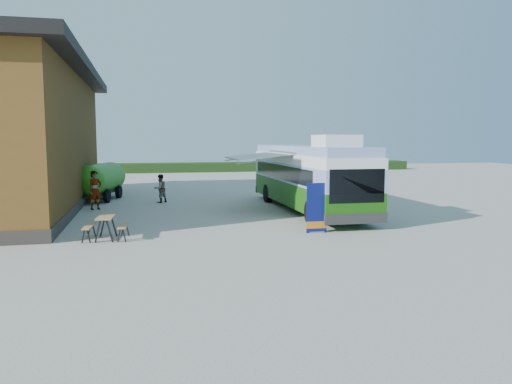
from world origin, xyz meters
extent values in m
plane|color=#BCB7AD|center=(0.00, 0.00, 0.00)|extent=(100.00, 100.00, 0.00)
cube|color=#332D28|center=(-10.50, 10.00, 0.25)|extent=(8.10, 20.10, 0.50)
cube|color=#264419|center=(8.00, 38.00, 0.50)|extent=(40.00, 3.00, 1.00)
cube|color=#237513|center=(4.86, 5.87, 0.93)|extent=(2.64, 12.36, 1.13)
cube|color=#889FD5|center=(4.86, 5.87, 1.95)|extent=(2.64, 12.36, 0.93)
cube|color=black|center=(3.59, 6.39, 1.95)|extent=(0.10, 10.29, 0.72)
cube|color=black|center=(6.14, 6.37, 1.95)|extent=(0.10, 10.29, 0.72)
cube|color=white|center=(4.86, 5.87, 2.65)|extent=(2.64, 12.36, 0.46)
cube|color=#889FD5|center=(4.86, 5.87, 3.09)|extent=(2.49, 12.15, 0.41)
cube|color=white|center=(4.84, 1.96, 3.55)|extent=(1.66, 1.86, 0.51)
cube|color=black|center=(4.83, -0.27, 1.80)|extent=(2.31, 0.07, 1.34)
cube|color=#2D2D2D|center=(4.83, -0.22, 0.51)|extent=(2.62, 0.21, 0.41)
cube|color=#2D2D2D|center=(4.90, 11.96, 0.51)|extent=(2.62, 0.21, 0.41)
cylinder|color=black|center=(3.67, 1.76, 0.51)|extent=(0.31, 1.03, 1.03)
cylinder|color=black|center=(6.00, 1.75, 0.51)|extent=(0.31, 1.03, 1.03)
cylinder|color=black|center=(3.72, 9.47, 0.51)|extent=(0.31, 1.03, 1.03)
cylinder|color=black|center=(6.05, 9.46, 0.51)|extent=(0.31, 1.03, 1.03)
cube|color=white|center=(2.28, 6.06, 2.74)|extent=(2.61, 4.16, 0.32)
cube|color=#A5A8AD|center=(3.57, 6.05, 2.93)|extent=(0.18, 4.45, 0.15)
cylinder|color=#A5A8AD|center=(2.27, 4.29, 2.64)|extent=(2.68, 0.07, 0.33)
cylinder|color=#A5A8AD|center=(2.29, 7.83, 2.64)|extent=(2.68, 0.07, 0.33)
cube|color=#0B145A|center=(3.23, -0.16, 0.97)|extent=(0.83, 0.03, 1.95)
cube|color=orange|center=(3.23, -0.16, 0.31)|extent=(0.85, 0.04, 0.27)
cube|color=#A5A8AD|center=(3.23, -0.16, 0.03)|extent=(0.58, 0.18, 0.06)
cylinder|color=#A5A8AD|center=(3.23, -0.14, 0.97)|extent=(0.02, 0.02, 1.95)
cube|color=tan|center=(-4.64, 0.31, 0.83)|extent=(0.65, 1.36, 0.04)
cube|color=tan|center=(-5.25, 0.35, 0.50)|extent=(0.38, 1.34, 0.04)
cube|color=tan|center=(-4.04, 0.26, 0.50)|extent=(0.38, 1.34, 0.04)
cube|color=black|center=(-4.88, -0.23, 0.41)|extent=(0.06, 0.06, 0.82)
cube|color=black|center=(-4.49, -0.26, 0.41)|extent=(0.06, 0.06, 0.82)
cube|color=black|center=(-4.80, 0.87, 0.41)|extent=(0.06, 0.06, 0.82)
cube|color=black|center=(-4.40, 0.84, 0.41)|extent=(0.06, 0.06, 0.82)
imported|color=#999999|center=(-5.70, 8.51, 1.01)|extent=(0.88, 0.83, 2.02)
imported|color=#999999|center=(-2.33, 10.68, 0.81)|extent=(1.00, 0.96, 1.63)
cylinder|color=#298017|center=(-5.70, 12.59, 1.32)|extent=(2.64, 4.21, 1.76)
sphere|color=#298017|center=(-6.17, 10.69, 1.32)|extent=(1.76, 1.76, 1.76)
sphere|color=#298017|center=(-5.23, 14.48, 1.32)|extent=(1.76, 1.76, 1.76)
cube|color=black|center=(-5.70, 12.59, 0.54)|extent=(2.11, 4.26, 0.20)
cube|color=black|center=(-6.31, 10.12, 0.49)|extent=(0.39, 1.16, 0.10)
cylinder|color=black|center=(-6.64, 11.61, 0.39)|extent=(0.42, 0.82, 0.78)
cylinder|color=black|center=(-5.32, 11.29, 0.39)|extent=(0.42, 0.82, 0.78)
cylinder|color=black|center=(-6.08, 13.88, 0.39)|extent=(0.42, 0.82, 0.78)
cylinder|color=black|center=(-4.76, 13.56, 0.39)|extent=(0.42, 0.82, 0.78)
camera|label=1|loc=(-3.33, -18.22, 3.60)|focal=35.00mm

